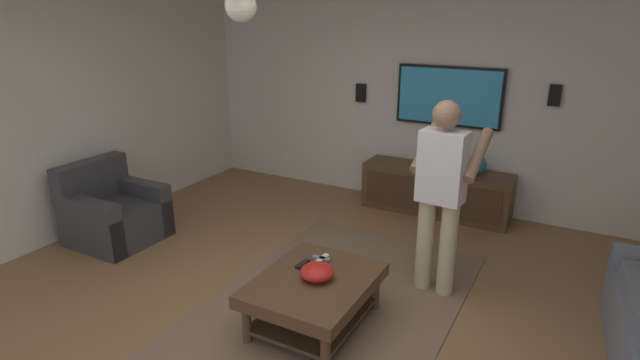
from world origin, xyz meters
TOP-DOWN VIEW (x-y plane):
  - ground_plane at (0.00, 0.00)m, footprint 7.27×7.27m
  - wall_back_tv at (3.08, 0.00)m, footprint 0.10×6.24m
  - wall_side_far at (0.00, 3.07)m, footprint 6.26×0.10m
  - area_rug at (0.32, -0.05)m, footprint 3.09×1.86m
  - armchair at (0.44, 2.51)m, footprint 0.80×0.81m
  - coffee_table at (0.12, -0.05)m, footprint 1.00×0.80m
  - media_console at (2.74, -0.21)m, footprint 0.45×1.70m
  - tv at (2.99, -0.21)m, footprint 0.05×1.21m
  - person_standing at (1.06, -0.70)m, footprint 0.56×0.57m
  - bowl at (0.13, -0.07)m, footprint 0.25×0.25m
  - remote_white at (0.40, 0.03)m, footprint 0.15×0.05m
  - remote_black at (0.25, 0.12)m, footprint 0.15×0.05m
  - remote_grey at (0.40, 0.04)m, footprint 0.05×0.15m
  - vase_round at (2.76, -0.64)m, footprint 0.22×0.22m
  - wall_speaker_left at (3.00, -1.31)m, footprint 0.06×0.12m
  - wall_speaker_right at (3.00, 0.89)m, footprint 0.06×0.12m

SIDE VIEW (x-z plane):
  - ground_plane at x=0.00m, z-range 0.00..0.00m
  - area_rug at x=0.32m, z-range 0.00..0.01m
  - media_console at x=2.74m, z-range 0.00..0.55m
  - armchair at x=0.44m, z-range -0.13..0.69m
  - coffee_table at x=0.12m, z-range 0.10..0.50m
  - remote_white at x=0.40m, z-range 0.40..0.42m
  - remote_black at x=0.25m, z-range 0.40..0.42m
  - remote_grey at x=0.40m, z-range 0.40..0.42m
  - bowl at x=0.13m, z-range 0.40..0.51m
  - vase_round at x=2.76m, z-range 0.55..0.77m
  - person_standing at x=1.06m, z-range 0.11..1.75m
  - wall_speaker_right at x=3.00m, z-range 1.20..1.42m
  - tv at x=2.99m, z-range 1.01..1.69m
  - wall_back_tv at x=3.08m, z-range 0.00..2.71m
  - wall_side_far at x=0.00m, z-range 0.00..2.71m
  - wall_speaker_left at x=3.00m, z-range 1.34..1.56m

